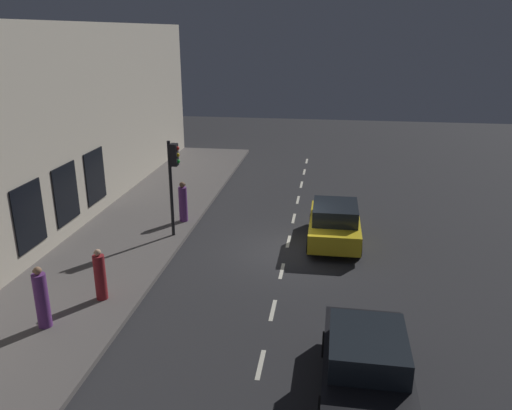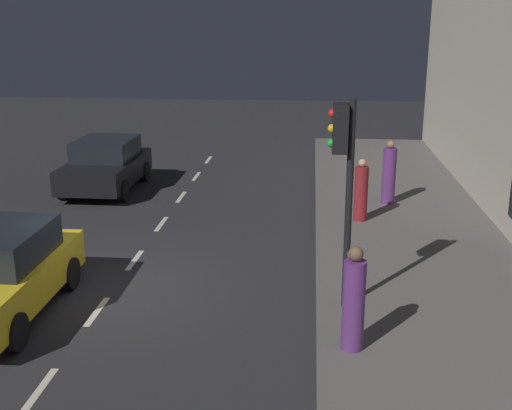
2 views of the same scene
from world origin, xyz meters
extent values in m
plane|color=#28282B|center=(0.00, 0.00, 0.00)|extent=(60.00, 60.00, 0.00)
cube|color=#5B5654|center=(6.25, 0.00, 0.07)|extent=(4.50, 32.00, 0.15)
cube|color=beige|center=(0.00, -3.60, 0.00)|extent=(0.12, 1.20, 0.01)
cube|color=beige|center=(0.00, -1.00, 0.00)|extent=(0.12, 1.20, 0.01)
cube|color=beige|center=(0.00, 1.60, 0.00)|extent=(0.12, 1.20, 0.01)
cube|color=beige|center=(0.00, 4.20, 0.00)|extent=(0.12, 1.20, 0.01)
cube|color=beige|center=(0.00, 6.80, 0.00)|extent=(0.12, 1.20, 0.01)
cube|color=beige|center=(0.00, 9.40, 0.00)|extent=(0.12, 1.20, 0.01)
cube|color=beige|center=(0.00, 12.00, 0.00)|extent=(0.12, 1.20, 0.01)
cylinder|color=black|center=(4.51, -0.65, 2.03)|extent=(0.12, 0.12, 3.76)
cube|color=black|center=(4.32, -0.65, 3.39)|extent=(0.26, 0.32, 0.84)
sphere|color=red|center=(4.18, -0.65, 3.64)|extent=(0.15, 0.15, 0.15)
sphere|color=gold|center=(4.18, -0.65, 3.39)|extent=(0.15, 0.15, 0.15)
sphere|color=green|center=(4.18, -0.65, 3.13)|extent=(0.15, 0.15, 0.15)
cube|color=black|center=(-2.46, 7.41, 0.63)|extent=(1.93, 3.93, 0.70)
cube|color=black|center=(-2.46, 7.57, 1.28)|extent=(1.69, 2.05, 0.60)
cylinder|color=black|center=(-1.58, 6.19, 0.32)|extent=(0.23, 0.64, 0.64)
cylinder|color=black|center=(-3.36, 6.21, 0.32)|extent=(0.23, 0.64, 0.64)
cylinder|color=black|center=(-1.56, 8.61, 0.32)|extent=(0.23, 0.64, 0.64)
cylinder|color=black|center=(-3.33, 8.63, 0.32)|extent=(0.23, 0.64, 0.64)
cylinder|color=black|center=(-0.85, -2.49, 0.32)|extent=(0.22, 0.64, 0.64)
cylinder|color=black|center=(-0.86, -0.01, 0.32)|extent=(0.22, 0.64, 0.64)
cylinder|color=#5B2D70|center=(6.01, 6.18, 0.93)|extent=(0.51, 0.51, 1.56)
sphere|color=#936B4C|center=(6.01, 6.18, 1.82)|extent=(0.21, 0.21, 0.21)
cube|color=#936B4C|center=(6.09, 6.25, 1.82)|extent=(0.07, 0.07, 0.06)
cylinder|color=#5B2D70|center=(4.55, -2.23, 0.89)|extent=(0.48, 0.48, 1.47)
sphere|color=brown|center=(4.55, -2.23, 1.74)|extent=(0.24, 0.24, 0.24)
cube|color=brown|center=(4.45, -2.28, 1.74)|extent=(0.07, 0.08, 0.07)
cylinder|color=maroon|center=(5.13, 4.52, 0.85)|extent=(0.46, 0.46, 1.40)
sphere|color=tan|center=(5.13, 4.52, 1.65)|extent=(0.20, 0.20, 0.20)
cube|color=tan|center=(5.21, 4.57, 1.65)|extent=(0.06, 0.07, 0.06)
camera|label=1|loc=(-1.45, 17.28, 7.79)|focal=35.80mm
camera|label=2|loc=(3.84, -11.52, 5.21)|focal=45.42mm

